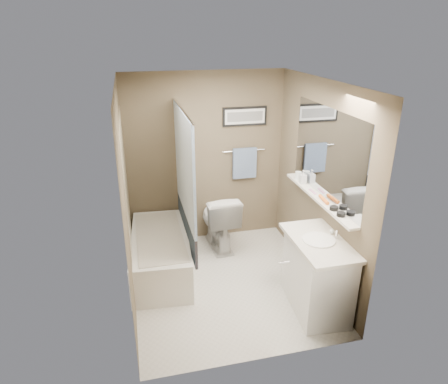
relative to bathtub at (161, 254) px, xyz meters
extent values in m
plane|color=beige|center=(0.75, -0.46, -0.25)|extent=(2.50, 2.50, 0.00)
cube|color=white|center=(0.75, -0.46, 2.13)|extent=(2.20, 2.50, 0.04)
cube|color=brown|center=(0.75, 0.77, 0.95)|extent=(2.20, 0.04, 2.40)
cube|color=brown|center=(0.75, -1.69, 0.95)|extent=(2.20, 0.04, 2.40)
cube|color=brown|center=(-0.33, -0.46, 0.95)|extent=(0.04, 2.50, 2.40)
cube|color=brown|center=(1.83, -0.46, 0.95)|extent=(0.04, 2.50, 2.40)
cube|color=beige|center=(-0.34, 0.04, 0.75)|extent=(0.02, 1.55, 2.00)
cylinder|color=silver|center=(0.35, 0.04, 1.80)|extent=(0.02, 1.55, 0.02)
cube|color=white|center=(0.35, 0.04, 1.15)|extent=(0.03, 1.45, 1.28)
cube|color=#233242|center=(0.35, 0.04, 0.33)|extent=(0.03, 1.45, 0.36)
cube|color=silver|center=(1.84, -0.61, 1.37)|extent=(0.02, 1.60, 1.00)
cube|color=silver|center=(1.79, -0.61, 0.85)|extent=(0.12, 1.60, 0.03)
cylinder|color=silver|center=(1.30, 0.76, 1.05)|extent=(0.60, 0.02, 0.02)
cube|color=#8BA6CA|center=(1.30, 0.74, 0.87)|extent=(0.34, 0.05, 0.44)
cube|color=black|center=(1.30, 0.77, 1.53)|extent=(0.62, 0.02, 0.26)
cube|color=white|center=(1.30, 0.76, 1.53)|extent=(0.56, 0.00, 0.20)
cube|color=#595959|center=(1.30, 0.76, 1.53)|extent=(0.50, 0.00, 0.13)
cube|color=silver|center=(1.30, -1.70, 0.75)|extent=(0.80, 0.02, 2.00)
cylinder|color=silver|center=(0.97, -1.65, 0.75)|extent=(0.10, 0.02, 0.02)
cube|color=white|center=(0.00, 0.00, 0.00)|extent=(0.81, 1.55, 0.50)
cube|color=beige|center=(0.00, 0.00, 0.25)|extent=(0.56, 1.36, 0.02)
imported|color=silver|center=(0.85, 0.46, 0.16)|extent=(0.50, 0.83, 0.82)
cube|color=white|center=(1.60, -1.10, 0.15)|extent=(0.57, 0.94, 0.80)
cube|color=beige|center=(1.59, -1.10, 0.57)|extent=(0.54, 0.96, 0.04)
cylinder|color=white|center=(1.58, -1.10, 0.60)|extent=(0.34, 0.34, 0.01)
cylinder|color=white|center=(1.78, -1.10, 0.64)|extent=(0.02, 0.02, 0.10)
sphere|color=white|center=(1.78, -1.00, 0.62)|extent=(0.05, 0.05, 0.05)
cylinder|color=black|center=(1.79, -1.13, 0.89)|extent=(0.09, 0.09, 0.04)
cylinder|color=black|center=(1.79, -0.98, 0.89)|extent=(0.09, 0.09, 0.04)
cylinder|color=orange|center=(1.79, -0.75, 0.89)|extent=(0.05, 0.22, 0.04)
cube|color=#CA7BA1|center=(1.79, -0.46, 0.87)|extent=(0.03, 0.16, 0.01)
cylinder|color=white|center=(1.79, -0.03, 0.92)|extent=(0.08, 0.08, 0.10)
imported|color=#999999|center=(1.79, -0.17, 0.95)|extent=(0.08, 0.08, 0.17)
camera|label=1|loc=(-0.24, -4.43, 2.65)|focal=32.00mm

